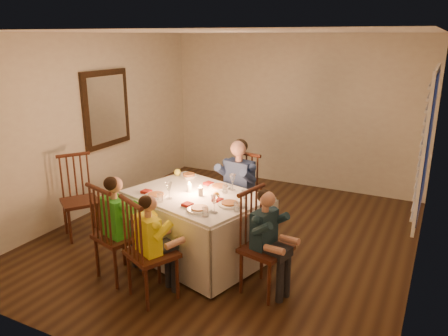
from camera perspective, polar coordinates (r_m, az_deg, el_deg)
The scene contains 26 objects.
ground at distance 5.86m, azimuth 0.64°, elevation -8.98°, with size 5.00×5.00×0.00m, color black.
wall_left at distance 6.70m, azimuth -16.89°, elevation 5.36°, with size 0.02×5.00×2.60m, color silver.
wall_right at distance 4.89m, azimuth 25.04°, elevation 0.37°, with size 0.02×5.00×2.60m, color silver.
wall_back at distance 7.70m, azimuth 9.05°, elevation 7.29°, with size 4.50×0.02×2.60m, color silver.
ceiling at distance 5.27m, azimuth 0.74°, elevation 17.36°, with size 5.00×5.00×0.00m, color white.
dining_table at distance 5.14m, azimuth -3.65°, elevation -5.84°, with size 1.79×1.49×0.78m.
chair_adult at distance 5.94m, azimuth 1.77°, elevation -8.60°, with size 0.45×0.43×1.10m, color #35120E, non-canonical shape.
chair_near_left at distance 5.12m, azimuth -13.25°, elevation -13.55°, with size 0.45×0.43×1.10m, color #35120E, non-canonical shape.
chair_near_right at distance 4.72m, azimuth -9.10°, elevation -16.17°, with size 0.45×0.43×1.10m, color #35120E, non-canonical shape.
chair_end at distance 4.76m, azimuth 5.32°, elevation -15.68°, with size 0.45×0.43×1.10m, color #35120E, non-canonical shape.
chair_extra at distance 6.19m, azimuth -17.87°, elevation -8.38°, with size 0.45×0.43×1.09m, color #35120E, non-canonical shape.
adult at distance 5.94m, azimuth 1.77°, elevation -8.60°, with size 0.49×0.45×1.30m, color navy, non-canonical shape.
child_green at distance 5.12m, azimuth -13.25°, elevation -13.55°, with size 0.41×0.37×1.17m, color green, non-canonical shape.
child_yellow at distance 4.72m, azimuth -9.10°, elevation -16.17°, with size 0.37×0.34×1.10m, color yellow, non-canonical shape.
child_teal at distance 4.76m, azimuth 5.32°, elevation -15.68°, with size 0.38×0.35×1.11m, color #172D3B, non-canonical shape.
setting_adult at distance 5.24m, azimuth -0.64°, elevation -2.51°, with size 0.26×0.26×0.02m, color white.
setting_green at distance 5.03m, azimuth -8.86°, elevation -3.59°, with size 0.26×0.26×0.02m, color white.
setting_yellow at distance 4.60m, azimuth -3.24°, elevation -5.40°, with size 0.26×0.26×0.02m, color white.
setting_teal at distance 4.72m, azimuth 0.75°, elevation -4.77°, with size 0.26×0.26×0.02m, color white.
candle_left at distance 5.11m, azimuth -4.56°, elevation -2.61°, with size 0.06×0.06×0.10m, color white.
candle_right at distance 4.98m, azimuth -3.08°, elevation -3.10°, with size 0.06×0.06×0.10m, color white.
squash at distance 5.72m, azimuth -6.11°, elevation -0.56°, with size 0.09×0.09×0.09m, color yellow.
orange_fruit at distance 4.89m, azimuth -1.04°, elevation -3.58°, with size 0.08×0.08×0.08m, color orange.
serving_bowl at distance 5.59m, azimuth -4.61°, elevation -1.15°, with size 0.19×0.19×0.05m, color white.
wall_mirror at distance 6.86m, azimuth -15.11°, elevation 7.46°, with size 0.06×0.95×1.15m.
window_blinds at distance 4.94m, azimuth 24.88°, elevation 2.95°, with size 0.07×1.34×1.54m.
Camera 1 is at (2.34, -4.72, 2.56)m, focal length 35.00 mm.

